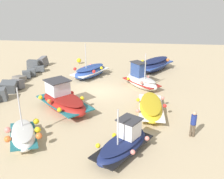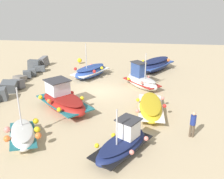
{
  "view_description": "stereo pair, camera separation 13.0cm",
  "coord_description": "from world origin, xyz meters",
  "px_view_note": "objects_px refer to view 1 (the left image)",
  "views": [
    {
      "loc": [
        -19.7,
        -3.47,
        7.71
      ],
      "look_at": [
        -1.83,
        -1.33,
        0.9
      ],
      "focal_mm": 39.63,
      "sensor_mm": 36.0,
      "label": 1
    },
    {
      "loc": [
        -19.68,
        -3.6,
        7.71
      ],
      "look_at": [
        -1.83,
        -1.33,
        0.9
      ],
      "focal_mm": 39.63,
      "sensor_mm": 36.0,
      "label": 2
    }
  ],
  "objects_px": {
    "fishing_boat_3": "(23,135)",
    "fishing_boat_1": "(124,144)",
    "fishing_boat_4": "(141,80)",
    "fishing_boat_2": "(155,64)",
    "fishing_boat_0": "(90,71)",
    "person_walking": "(193,122)",
    "fishing_boat_5": "(151,107)",
    "mooring_buoy_0": "(79,60)",
    "fishing_boat_6": "(63,100)"
  },
  "relations": [
    {
      "from": "fishing_boat_1",
      "to": "fishing_boat_3",
      "type": "xyz_separation_m",
      "value": [
        0.36,
        5.66,
        -0.1
      ]
    },
    {
      "from": "fishing_boat_6",
      "to": "mooring_buoy_0",
      "type": "relative_size",
      "value": 7.23
    },
    {
      "from": "fishing_boat_4",
      "to": "person_walking",
      "type": "bearing_deg",
      "value": 159.55
    },
    {
      "from": "fishing_boat_3",
      "to": "fishing_boat_0",
      "type": "bearing_deg",
      "value": 146.27
    },
    {
      "from": "fishing_boat_1",
      "to": "person_walking",
      "type": "xyz_separation_m",
      "value": [
        2.09,
        -3.85,
        0.37
      ]
    },
    {
      "from": "fishing_boat_4",
      "to": "fishing_boat_5",
      "type": "bearing_deg",
      "value": 146.98
    },
    {
      "from": "fishing_boat_0",
      "to": "fishing_boat_1",
      "type": "height_order",
      "value": "fishing_boat_0"
    },
    {
      "from": "fishing_boat_0",
      "to": "fishing_boat_1",
      "type": "bearing_deg",
      "value": -133.34
    },
    {
      "from": "person_walking",
      "to": "mooring_buoy_0",
      "type": "height_order",
      "value": "person_walking"
    },
    {
      "from": "fishing_boat_0",
      "to": "fishing_boat_5",
      "type": "xyz_separation_m",
      "value": [
        -7.63,
        -5.86,
        -0.13
      ]
    },
    {
      "from": "mooring_buoy_0",
      "to": "fishing_boat_5",
      "type": "bearing_deg",
      "value": -146.65
    },
    {
      "from": "fishing_boat_6",
      "to": "person_walking",
      "type": "distance_m",
      "value": 9.0
    },
    {
      "from": "fishing_boat_3",
      "to": "fishing_boat_6",
      "type": "height_order",
      "value": "fishing_boat_3"
    },
    {
      "from": "fishing_boat_1",
      "to": "mooring_buoy_0",
      "type": "height_order",
      "value": "fishing_boat_1"
    },
    {
      "from": "fishing_boat_3",
      "to": "mooring_buoy_0",
      "type": "xyz_separation_m",
      "value": [
        17.19,
        1.11,
        -0.04
      ]
    },
    {
      "from": "fishing_boat_2",
      "to": "fishing_boat_3",
      "type": "relative_size",
      "value": 1.57
    },
    {
      "from": "fishing_boat_2",
      "to": "person_walking",
      "type": "relative_size",
      "value": 3.35
    },
    {
      "from": "fishing_boat_1",
      "to": "fishing_boat_6",
      "type": "xyz_separation_m",
      "value": [
        4.78,
        4.74,
        0.16
      ]
    },
    {
      "from": "fishing_boat_5",
      "to": "mooring_buoy_0",
      "type": "xyz_separation_m",
      "value": [
        12.6,
        8.29,
        -0.04
      ]
    },
    {
      "from": "fishing_boat_6",
      "to": "person_walking",
      "type": "relative_size",
      "value": 3.09
    },
    {
      "from": "fishing_boat_0",
      "to": "person_walking",
      "type": "relative_size",
      "value": 2.88
    },
    {
      "from": "fishing_boat_0",
      "to": "fishing_boat_4",
      "type": "relative_size",
      "value": 1.23
    },
    {
      "from": "fishing_boat_0",
      "to": "fishing_boat_5",
      "type": "relative_size",
      "value": 1.0
    },
    {
      "from": "fishing_boat_1",
      "to": "fishing_boat_6",
      "type": "relative_size",
      "value": 0.82
    },
    {
      "from": "fishing_boat_5",
      "to": "person_walking",
      "type": "bearing_deg",
      "value": -141.54
    },
    {
      "from": "fishing_boat_3",
      "to": "fishing_boat_1",
      "type": "bearing_deg",
      "value": 58.74
    },
    {
      "from": "fishing_boat_0",
      "to": "mooring_buoy_0",
      "type": "xyz_separation_m",
      "value": [
        4.97,
        2.43,
        -0.17
      ]
    },
    {
      "from": "fishing_boat_0",
      "to": "mooring_buoy_0",
      "type": "bearing_deg",
      "value": 53.69
    },
    {
      "from": "fishing_boat_2",
      "to": "fishing_boat_6",
      "type": "relative_size",
      "value": 1.08
    },
    {
      "from": "fishing_boat_4",
      "to": "mooring_buoy_0",
      "type": "distance_m",
      "value": 10.58
    },
    {
      "from": "fishing_boat_2",
      "to": "mooring_buoy_0",
      "type": "height_order",
      "value": "fishing_boat_2"
    },
    {
      "from": "fishing_boat_1",
      "to": "fishing_boat_3",
      "type": "bearing_deg",
      "value": 117.26
    },
    {
      "from": "fishing_boat_4",
      "to": "mooring_buoy_0",
      "type": "height_order",
      "value": "fishing_boat_4"
    },
    {
      "from": "fishing_boat_5",
      "to": "mooring_buoy_0",
      "type": "relative_size",
      "value": 6.72
    },
    {
      "from": "fishing_boat_2",
      "to": "fishing_boat_6",
      "type": "distance_m",
      "value": 12.91
    },
    {
      "from": "fishing_boat_4",
      "to": "fishing_boat_6",
      "type": "bearing_deg",
      "value": 92.71
    },
    {
      "from": "fishing_boat_1",
      "to": "mooring_buoy_0",
      "type": "distance_m",
      "value": 18.81
    },
    {
      "from": "fishing_boat_6",
      "to": "fishing_boat_5",
      "type": "bearing_deg",
      "value": -135.53
    },
    {
      "from": "fishing_boat_6",
      "to": "mooring_buoy_0",
      "type": "distance_m",
      "value": 12.94
    },
    {
      "from": "fishing_boat_6",
      "to": "fishing_boat_0",
      "type": "bearing_deg",
      "value": -50.09
    },
    {
      "from": "fishing_boat_2",
      "to": "fishing_boat_5",
      "type": "bearing_deg",
      "value": -151.1
    },
    {
      "from": "fishing_boat_0",
      "to": "fishing_boat_6",
      "type": "xyz_separation_m",
      "value": [
        -7.81,
        0.4,
        0.12
      ]
    },
    {
      "from": "fishing_boat_0",
      "to": "fishing_boat_3",
      "type": "bearing_deg",
      "value": -158.51
    },
    {
      "from": "fishing_boat_1",
      "to": "fishing_boat_6",
      "type": "bearing_deg",
      "value": 75.69
    },
    {
      "from": "fishing_boat_0",
      "to": "fishing_boat_2",
      "type": "bearing_deg",
      "value": -37.46
    },
    {
      "from": "fishing_boat_3",
      "to": "person_walking",
      "type": "distance_m",
      "value": 9.67
    },
    {
      "from": "fishing_boat_0",
      "to": "fishing_boat_4",
      "type": "bearing_deg",
      "value": -88.23
    },
    {
      "from": "fishing_boat_6",
      "to": "fishing_boat_3",
      "type": "bearing_deg",
      "value": 121.02
    },
    {
      "from": "person_walking",
      "to": "fishing_boat_4",
      "type": "bearing_deg",
      "value": -146.22
    },
    {
      "from": "fishing_boat_3",
      "to": "fishing_boat_4",
      "type": "relative_size",
      "value": 0.91
    }
  ]
}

